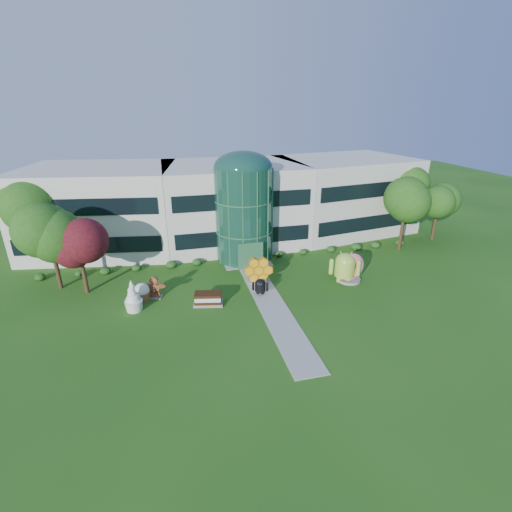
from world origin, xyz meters
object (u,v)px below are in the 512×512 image
object	(u,v)px
android_green	(345,265)
donut	(350,267)
android_black	(260,285)
gingerbread	(154,287)

from	to	relation	value
android_green	donut	distance (m)	0.67
android_black	gingerbread	bearing A→B (deg)	-167.77
android_black	gingerbread	distance (m)	9.24
donut	gingerbread	xyz separation A→B (m)	(-18.05, 1.05, -0.41)
android_black	donut	world-z (taller)	donut
android_black	donut	bearing A→B (deg)	26.05
android_black	donut	size ratio (longest dim) A/B	0.60
android_green	android_black	size ratio (longest dim) A/B	1.98
android_green	donut	size ratio (longest dim) A/B	1.19
android_green	android_black	bearing A→B (deg)	-153.78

